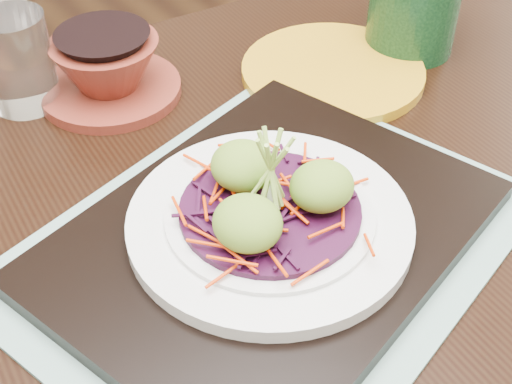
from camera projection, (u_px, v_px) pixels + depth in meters
dining_table at (219, 301)px, 0.70m from camera, size 1.21×0.86×0.72m
placemat at (269, 243)px, 0.62m from camera, size 0.50×0.44×0.00m
serving_tray at (270, 234)px, 0.61m from camera, size 0.44×0.37×0.02m
white_plate at (270, 221)px, 0.60m from camera, size 0.24×0.24×0.02m
cabbage_bed at (270, 210)px, 0.60m from camera, size 0.15×0.15×0.01m
carrot_julienne at (270, 203)px, 0.59m from camera, size 0.19×0.19×0.01m
guacamole_scoops at (271, 191)px, 0.58m from camera, size 0.13×0.12×0.04m
scallion_garnish at (271, 173)px, 0.57m from camera, size 0.06×0.06×0.08m
water_glass at (18, 61)px, 0.75m from camera, size 0.08×0.08×0.10m
terracotta_bowl_set at (108, 71)px, 0.78m from camera, size 0.21×0.21×0.07m
yellow_plate at (333, 71)px, 0.82m from camera, size 0.25×0.25×0.01m
green_jar at (415, 1)px, 0.84m from camera, size 0.11×0.11×0.12m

